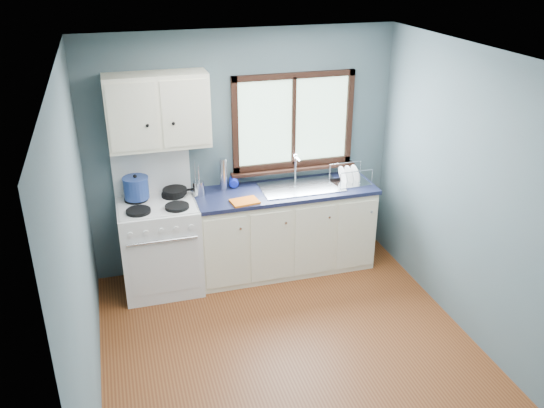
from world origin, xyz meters
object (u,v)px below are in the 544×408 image
object	(u,v)px
gas_range	(160,243)
sink	(301,193)
base_cabinets	(284,233)
utensil_crock	(198,188)
skillet	(175,191)
thermos	(223,174)
stockpot	(136,188)
dish_rack	(350,179)

from	to	relation	value
gas_range	sink	xyz separation A→B (m)	(1.49, 0.02, 0.37)
base_cabinets	utensil_crock	bearing A→B (deg)	173.73
skillet	gas_range	bearing A→B (deg)	-144.90
sink	thermos	xyz separation A→B (m)	(-0.78, 0.18, 0.23)
stockpot	dish_rack	distance (m)	2.19
gas_range	stockpot	distance (m)	0.61
stockpot	dish_rack	size ratio (longest dim) A/B	0.76
skillet	dish_rack	world-z (taller)	dish_rack
base_cabinets	utensil_crock	distance (m)	1.06
sink	thermos	distance (m)	0.83
sink	skillet	xyz separation A→B (m)	(-1.28, 0.12, 0.12)
base_cabinets	thermos	xyz separation A→B (m)	(-0.60, 0.17, 0.68)
sink	stockpot	size ratio (longest dim) A/B	2.85
gas_range	base_cabinets	distance (m)	1.31
thermos	dish_rack	bearing A→B (deg)	-8.93
dish_rack	thermos	bearing A→B (deg)	168.74
sink	thermos	world-z (taller)	thermos
gas_range	thermos	distance (m)	0.94
gas_range	dish_rack	distance (m)	2.07
sink	stockpot	world-z (taller)	sink
base_cabinets	sink	xyz separation A→B (m)	(0.18, -0.00, 0.45)
utensil_crock	dish_rack	size ratio (longest dim) A/B	0.95
thermos	skillet	bearing A→B (deg)	-173.41
skillet	utensil_crock	bearing A→B (deg)	-3.89
skillet	dish_rack	distance (m)	1.82
skillet	thermos	world-z (taller)	thermos
base_cabinets	skillet	distance (m)	1.25
utensil_crock	dish_rack	bearing A→B (deg)	-4.58
base_cabinets	stockpot	size ratio (longest dim) A/B	6.27
stockpot	dish_rack	world-z (taller)	stockpot
skillet	stockpot	world-z (taller)	stockpot
skillet	thermos	distance (m)	0.52
base_cabinets	stockpot	bearing A→B (deg)	175.93
sink	utensil_crock	xyz separation A→B (m)	(-1.05, 0.10, 0.14)
gas_range	base_cabinets	xyz separation A→B (m)	(1.31, 0.02, -0.08)
stockpot	utensil_crock	size ratio (longest dim) A/B	0.80
base_cabinets	skillet	size ratio (longest dim) A/B	5.10
base_cabinets	stockpot	xyz separation A→B (m)	(-1.48, 0.11, 0.66)
skillet	sink	bearing A→B (deg)	-3.92
gas_range	stockpot	xyz separation A→B (m)	(-0.17, 0.12, 0.58)
base_cabinets	dish_rack	size ratio (longest dim) A/B	4.76
dish_rack	sink	bearing A→B (deg)	174.39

